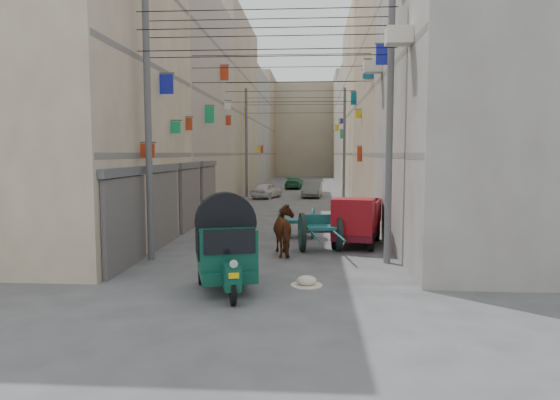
# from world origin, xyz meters

# --- Properties ---
(ground) EXTENTS (140.00, 140.00, 0.00)m
(ground) POSITION_xyz_m (0.00, 0.00, 0.00)
(ground) COLOR #464649
(ground) RESTS_ON ground
(building_row_left) EXTENTS (8.00, 62.00, 14.00)m
(building_row_left) POSITION_xyz_m (-8.00, 34.13, 6.46)
(building_row_left) COLOR beige
(building_row_left) RESTS_ON ground
(building_row_right) EXTENTS (8.00, 62.00, 14.00)m
(building_row_right) POSITION_xyz_m (8.00, 34.13, 6.46)
(building_row_right) COLOR #A49E99
(building_row_right) RESTS_ON ground
(end_cap_building) EXTENTS (22.00, 10.00, 13.00)m
(end_cap_building) POSITION_xyz_m (0.00, 66.00, 6.50)
(end_cap_building) COLOR tan
(end_cap_building) RESTS_ON ground
(shutters_left) EXTENTS (0.18, 14.40, 2.88)m
(shutters_left) POSITION_xyz_m (-3.92, 10.38, 1.49)
(shutters_left) COLOR #4A4A4F
(shutters_left) RESTS_ON ground
(signboards) EXTENTS (8.22, 40.52, 5.67)m
(signboards) POSITION_xyz_m (-0.01, 21.66, 3.43)
(signboards) COLOR #1720A3
(signboards) RESTS_ON ground
(ac_units) EXTENTS (0.70, 6.55, 3.35)m
(ac_units) POSITION_xyz_m (3.65, 7.67, 7.43)
(ac_units) COLOR beige
(ac_units) RESTS_ON ground
(utility_poles) EXTENTS (7.40, 22.20, 8.00)m
(utility_poles) POSITION_xyz_m (0.00, 17.00, 4.00)
(utility_poles) COLOR #535356
(utility_poles) RESTS_ON ground
(overhead_cables) EXTENTS (7.40, 22.52, 1.12)m
(overhead_cables) POSITION_xyz_m (0.00, 14.40, 6.77)
(overhead_cables) COLOR black
(overhead_cables) RESTS_ON ground
(auto_rickshaw) EXTENTS (1.92, 2.64, 1.79)m
(auto_rickshaw) POSITION_xyz_m (-0.69, 2.78, 1.05)
(auto_rickshaw) COLOR black
(auto_rickshaw) RESTS_ON ground
(tonga_cart) EXTENTS (1.51, 2.99, 1.29)m
(tonga_cart) POSITION_xyz_m (1.62, 7.70, 0.67)
(tonga_cart) COLOR black
(tonga_cart) RESTS_ON ground
(mini_truck) EXTENTS (2.02, 3.35, 1.76)m
(mini_truck) POSITION_xyz_m (2.88, 8.53, 0.84)
(mini_truck) COLOR black
(mini_truck) RESTS_ON ground
(second_cart) EXTENTS (1.41, 1.27, 1.17)m
(second_cart) POSITION_xyz_m (0.75, 10.29, 0.62)
(second_cart) COLOR #125251
(second_cart) RESTS_ON ground
(feed_sack) EXTENTS (0.50, 0.40, 0.25)m
(feed_sack) POSITION_xyz_m (1.24, 3.28, 0.12)
(feed_sack) COLOR beige
(feed_sack) RESTS_ON ground
(horse) EXTENTS (1.30, 2.02, 1.58)m
(horse) POSITION_xyz_m (0.55, 7.00, 0.79)
(horse) COLOR brown
(horse) RESTS_ON ground
(distant_car_white) EXTENTS (2.30, 3.55, 1.12)m
(distant_car_white) POSITION_xyz_m (-2.01, 27.18, 0.56)
(distant_car_white) COLOR silver
(distant_car_white) RESTS_ON ground
(distant_car_grey) EXTENTS (1.57, 3.86, 1.25)m
(distant_car_grey) POSITION_xyz_m (1.27, 28.31, 0.62)
(distant_car_grey) COLOR slate
(distant_car_grey) RESTS_ON ground
(distant_car_green) EXTENTS (1.82, 3.83, 1.08)m
(distant_car_green) POSITION_xyz_m (-0.39, 37.02, 0.54)
(distant_car_green) COLOR #21623B
(distant_car_green) RESTS_ON ground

